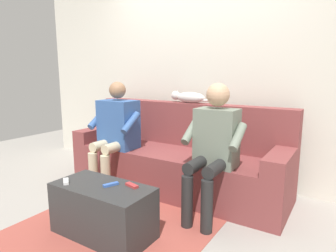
{
  "coord_description": "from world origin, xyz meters",
  "views": [
    {
      "loc": [
        -1.58,
        2.57,
        1.29
      ],
      "look_at": [
        0.0,
        0.06,
        0.74
      ],
      "focal_mm": 30.99,
      "sensor_mm": 36.0,
      "label": 1
    }
  ],
  "objects": [
    {
      "name": "couch",
      "position": [
        0.0,
        -0.15,
        0.33
      ],
      "size": [
        2.43,
        0.77,
        0.95
      ],
      "color": "brown",
      "rests_on": "ground"
    },
    {
      "name": "remote_white",
      "position": [
        0.29,
        1.14,
        0.43
      ],
      "size": [
        0.11,
        0.1,
        0.02
      ],
      "primitive_type": "cube",
      "rotation": [
        0.0,
        0.0,
        2.48
      ],
      "color": "white",
      "rests_on": "coffee_table"
    },
    {
      "name": "back_wall",
      "position": [
        0.0,
        -0.66,
        1.29
      ],
      "size": [
        5.19,
        0.06,
        2.58
      ],
      "primitive_type": "cube",
      "color": "beige",
      "rests_on": "ground"
    },
    {
      "name": "person_right_seated",
      "position": [
        0.6,
        0.2,
        0.68
      ],
      "size": [
        0.56,
        0.51,
        1.19
      ],
      "color": "#335693",
      "rests_on": "ground"
    },
    {
      "name": "remote_red",
      "position": [
        -0.21,
        0.92,
        0.43
      ],
      "size": [
        0.13,
        0.07,
        0.02
      ],
      "primitive_type": "cube",
      "rotation": [
        0.0,
        0.0,
        2.89
      ],
      "color": "#B73333",
      "rests_on": "coffee_table"
    },
    {
      "name": "cat_on_backrest",
      "position": [
        0.0,
        -0.39,
        1.01
      ],
      "size": [
        0.58,
        0.13,
        0.14
      ],
      "color": "silver",
      "rests_on": "couch"
    },
    {
      "name": "coffee_table",
      "position": [
        0.0,
        1.03,
        0.21
      ],
      "size": [
        0.82,
        0.4,
        0.42
      ],
      "color": "#2D2D2D",
      "rests_on": "ground"
    },
    {
      "name": "person_left_seated",
      "position": [
        -0.6,
        0.25,
        0.68
      ],
      "size": [
        0.52,
        0.55,
        1.2
      ],
      "color": "slate",
      "rests_on": "ground"
    },
    {
      "name": "floor_rug",
      "position": [
        0.0,
        0.87,
        0.0
      ],
      "size": [
        1.53,
        1.51,
        0.01
      ],
      "primitive_type": "cube",
      "color": "#9E473D",
      "rests_on": "ground"
    },
    {
      "name": "ground_plane",
      "position": [
        0.0,
        0.6,
        0.0
      ],
      "size": [
        8.0,
        8.0,
        0.0
      ],
      "primitive_type": "plane",
      "color": "gray"
    },
    {
      "name": "remote_blue",
      "position": [
        -0.06,
        0.99,
        0.43
      ],
      "size": [
        0.08,
        0.13,
        0.02
      ],
      "primitive_type": "cube",
      "rotation": [
        0.0,
        0.0,
        4.32
      ],
      "color": "#3860B7",
      "rests_on": "coffee_table"
    }
  ]
}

